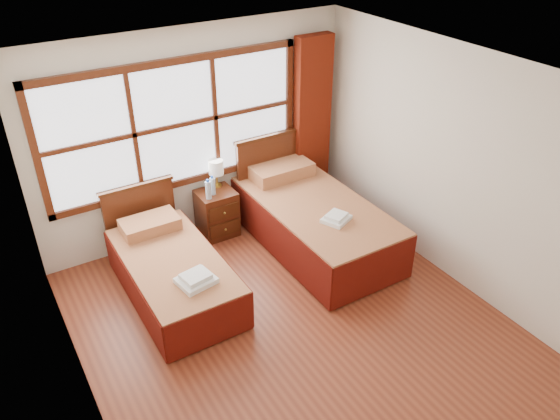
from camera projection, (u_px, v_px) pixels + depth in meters
floor at (295, 328)px, 5.59m from camera, size 4.50×4.50×0.00m
ceiling at (300, 81)px, 4.24m from camera, size 4.50×4.50×0.00m
wall_back at (196, 136)px, 6.55m from camera, size 4.00×0.00×4.00m
wall_left at (71, 298)px, 4.02m from camera, size 0.00×4.50×4.50m
wall_right at (455, 169)px, 5.80m from camera, size 0.00×4.50×4.50m
window at (176, 125)px, 6.31m from camera, size 3.16×0.06×1.56m
curtain at (312, 123)px, 7.23m from camera, size 0.50×0.16×2.30m
bed_left at (172, 271)px, 5.94m from camera, size 0.95×1.97×0.92m
bed_right at (312, 219)px, 6.73m from camera, size 1.16×2.26×1.14m
nightstand at (217, 213)px, 6.93m from camera, size 0.46×0.45×0.61m
towels_left at (196, 279)px, 5.42m from camera, size 0.39×0.36×0.10m
towels_right at (336, 218)px, 6.20m from camera, size 0.37×0.35×0.09m
lamp at (216, 168)px, 6.77m from camera, size 0.19×0.19×0.36m
bottle_near at (208, 190)px, 6.58m from camera, size 0.07×0.07×0.26m
bottle_far at (213, 186)px, 6.67m from camera, size 0.07×0.07×0.25m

